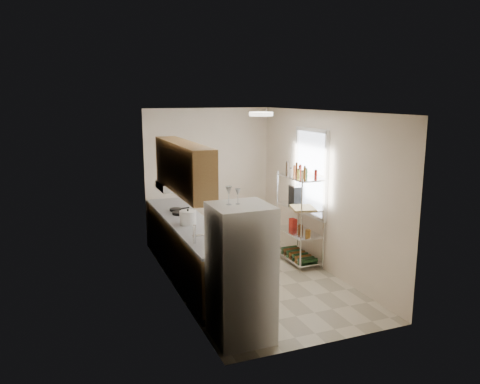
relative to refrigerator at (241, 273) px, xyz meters
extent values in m
cube|color=beige|center=(0.87, 1.70, -0.82)|extent=(2.50, 4.40, 0.01)
cube|color=white|center=(0.87, 1.70, 1.79)|extent=(2.50, 4.40, 0.01)
cube|color=#F0DEC8|center=(0.87, 3.91, 0.49)|extent=(2.50, 0.01, 2.60)
cube|color=#F0DEC8|center=(0.87, -0.50, 0.49)|extent=(2.50, 0.01, 2.60)
cube|color=#F0DEC8|center=(-0.38, 1.70, 0.49)|extent=(0.01, 4.40, 2.60)
cube|color=#F0DEC8|center=(2.12, 1.70, 0.49)|extent=(0.01, 4.40, 2.60)
cube|color=#A58146|center=(-0.05, 2.14, -0.38)|extent=(0.60, 3.48, 0.86)
cube|color=gray|center=(-0.03, 2.14, 0.07)|extent=(0.63, 3.51, 0.04)
cube|color=#B7BABC|center=(-0.07, 1.00, 0.06)|extent=(0.52, 0.44, 0.04)
cube|color=#B7BABC|center=(0.23, 3.50, -0.35)|extent=(0.01, 0.55, 0.72)
cube|color=#A58146|center=(-0.18, 1.80, 1.00)|extent=(0.33, 2.20, 0.72)
cube|color=#B7BABC|center=(-0.13, 2.60, 0.58)|extent=(0.50, 0.60, 0.12)
cube|color=white|center=(2.10, 2.05, 0.74)|extent=(0.06, 1.00, 1.46)
cube|color=silver|center=(1.88, 2.00, -0.71)|extent=(0.45, 0.90, 0.02)
cube|color=silver|center=(1.88, 2.00, -0.26)|extent=(0.45, 0.90, 0.02)
cube|color=silver|center=(1.88, 2.00, 0.19)|extent=(0.45, 0.90, 0.02)
cube|color=silver|center=(1.88, 2.00, 0.69)|extent=(0.45, 0.90, 0.02)
cylinder|color=silver|center=(1.66, 1.56, -0.04)|extent=(0.02, 0.02, 1.55)
cylinder|color=silver|center=(1.66, 2.44, -0.04)|extent=(0.02, 0.02, 1.55)
cylinder|color=silver|center=(2.09, 1.56, -0.04)|extent=(0.02, 0.02, 1.55)
cylinder|color=silver|center=(2.09, 2.44, -0.04)|extent=(0.02, 0.02, 1.55)
cylinder|color=white|center=(0.87, 1.40, 1.76)|extent=(0.34, 0.34, 0.05)
cube|color=white|center=(0.00, 0.00, 0.00)|extent=(0.67, 0.67, 1.62)
cylinder|color=white|center=(-0.09, 1.95, 0.19)|extent=(0.26, 0.26, 0.21)
cylinder|color=black|center=(-0.05, 2.59, 0.11)|extent=(0.32, 0.32, 0.04)
cylinder|color=black|center=(-0.06, 2.86, 0.11)|extent=(0.24, 0.24, 0.04)
cube|color=tan|center=(1.80, 1.76, 0.22)|extent=(0.48, 0.55, 0.03)
cube|color=black|center=(1.96, 2.33, 0.35)|extent=(0.18, 0.26, 0.29)
cube|color=#B12115|center=(1.90, 2.29, -0.18)|extent=(0.10, 0.14, 0.15)
camera|label=1|loc=(-1.90, -4.75, 2.01)|focal=35.00mm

